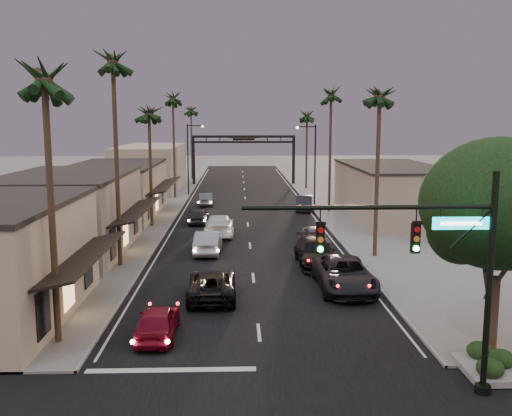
{
  "coord_description": "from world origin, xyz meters",
  "views": [
    {
      "loc": [
        -0.92,
        -14.43,
        9.43
      ],
      "look_at": [
        0.54,
        30.63,
        2.5
      ],
      "focal_mm": 40.0,
      "sensor_mm": 36.0,
      "label": 1
    }
  ],
  "objects": [
    {
      "name": "palm_la",
      "position": [
        -8.6,
        9.0,
        11.44
      ],
      "size": [
        3.2,
        3.2,
        13.2
      ],
      "color": "#38281C",
      "rests_on": "ground"
    },
    {
      "name": "road",
      "position": [
        0.0,
        45.0,
        0.0
      ],
      "size": [
        14.0,
        120.0,
        0.02
      ],
      "primitive_type": "cube",
      "color": "black",
      "rests_on": "ground"
    },
    {
      "name": "oncoming_red",
      "position": [
        -4.46,
        9.6,
        0.72
      ],
      "size": [
        1.71,
        4.23,
        1.44
      ],
      "primitive_type": "imported",
      "rotation": [
        0.0,
        0.0,
        3.14
      ],
      "color": "maroon",
      "rests_on": "ground"
    },
    {
      "name": "oncoming_pickup",
      "position": [
        -2.33,
        15.1,
        0.76
      ],
      "size": [
        2.6,
        5.48,
        1.51
      ],
      "primitive_type": "imported",
      "rotation": [
        0.0,
        0.0,
        3.16
      ],
      "color": "black",
      "rests_on": "ground"
    },
    {
      "name": "streetlight_left",
      "position": [
        -6.92,
        58.0,
        5.33
      ],
      "size": [
        2.13,
        0.3,
        9.0
      ],
      "color": "black",
      "rests_on": "ground"
    },
    {
      "name": "oncoming_white",
      "position": [
        -2.48,
        32.07,
        0.86
      ],
      "size": [
        2.53,
        5.95,
        1.71
      ],
      "primitive_type": "imported",
      "rotation": [
        0.0,
        0.0,
        3.16
      ],
      "color": "silver",
      "rests_on": "ground"
    },
    {
      "name": "storefront_far",
      "position": [
        -13.0,
        42.0,
        2.5
      ],
      "size": [
        8.0,
        16.0,
        5.0
      ],
      "primitive_type": "cube",
      "color": "tan",
      "rests_on": "ground"
    },
    {
      "name": "curbside_black",
      "position": [
        4.17,
        21.93,
        0.85
      ],
      "size": [
        2.44,
        5.86,
        1.69
      ],
      "primitive_type": "imported",
      "rotation": [
        0.0,
        0.0,
        0.01
      ],
      "color": "black",
      "rests_on": "ground"
    },
    {
      "name": "palm_lc",
      "position": [
        -8.6,
        36.0,
        10.47
      ],
      "size": [
        3.2,
        3.2,
        12.2
      ],
      "color": "#38281C",
      "rests_on": "ground"
    },
    {
      "name": "planter",
      "position": [
        8.6,
        5.5,
        0.0
      ],
      "size": [
        2.2,
        2.6,
        0.24
      ],
      "primitive_type": "cube",
      "color": "gray",
      "rests_on": "ground"
    },
    {
      "name": "traffic_signal",
      "position": [
        5.69,
        4.0,
        5.08
      ],
      "size": [
        8.51,
        0.22,
        7.8
      ],
      "color": "black",
      "rests_on": "ground"
    },
    {
      "name": "palm_ra",
      "position": [
        8.6,
        24.0,
        11.44
      ],
      "size": [
        3.2,
        3.2,
        13.2
      ],
      "color": "#38281C",
      "rests_on": "ground"
    },
    {
      "name": "storefront_mid",
      "position": [
        -13.0,
        26.0,
        2.75
      ],
      "size": [
        8.0,
        14.0,
        5.5
      ],
      "primitive_type": "cube",
      "color": "gray",
      "rests_on": "ground"
    },
    {
      "name": "streetlight_right",
      "position": [
        6.92,
        45.0,
        5.33
      ],
      "size": [
        2.13,
        0.3,
        9.0
      ],
      "color": "black",
      "rests_on": "ground"
    },
    {
      "name": "arch",
      "position": [
        0.0,
        70.0,
        5.53
      ],
      "size": [
        15.2,
        0.4,
        7.27
      ],
      "color": "black",
      "rests_on": "ground"
    },
    {
      "name": "storefront_dist",
      "position": [
        -13.0,
        65.0,
        3.0
      ],
      "size": [
        8.0,
        20.0,
        6.0
      ],
      "primitive_type": "cube",
      "color": "gray",
      "rests_on": "ground"
    },
    {
      "name": "curbside_near",
      "position": [
        5.02,
        16.43,
        0.9
      ],
      "size": [
        3.07,
        6.49,
        1.79
      ],
      "primitive_type": "imported",
      "rotation": [
        0.0,
        0.0,
        0.02
      ],
      "color": "black",
      "rests_on": "ground"
    },
    {
      "name": "sidewalk_left",
      "position": [
        -9.5,
        52.0,
        0.06
      ],
      "size": [
        5.0,
        92.0,
        0.12
      ],
      "primitive_type": "cube",
      "color": "slate",
      "rests_on": "ground"
    },
    {
      "name": "oncoming_silver",
      "position": [
        -3.06,
        25.65,
        0.82
      ],
      "size": [
        1.9,
        5.04,
        1.64
      ],
      "primitive_type": "imported",
      "rotation": [
        0.0,
        0.0,
        3.11
      ],
      "color": "#A2A2A7",
      "rests_on": "ground"
    },
    {
      "name": "sidewalk_right",
      "position": [
        9.5,
        52.0,
        0.06
      ],
      "size": [
        5.0,
        92.0,
        0.12
      ],
      "primitive_type": "cube",
      "color": "slate",
      "rests_on": "ground"
    },
    {
      "name": "oncoming_dgrey",
      "position": [
        -4.57,
        37.57,
        0.73
      ],
      "size": [
        1.74,
        4.31,
        1.47
      ],
      "primitive_type": "imported",
      "rotation": [
        0.0,
        0.0,
        3.14
      ],
      "color": "black",
      "rests_on": "ground"
    },
    {
      "name": "palm_far",
      "position": [
        -8.3,
        78.0,
        11.44
      ],
      "size": [
        3.2,
        3.2,
        13.2
      ],
      "color": "#38281C",
      "rests_on": "ground"
    },
    {
      "name": "palm_lb",
      "position": [
        -8.6,
        22.0,
        13.39
      ],
      "size": [
        3.2,
        3.2,
        15.2
      ],
      "color": "#38281C",
      "rests_on": "ground"
    },
    {
      "name": "ground",
      "position": [
        0.0,
        40.0,
        0.0
      ],
      "size": [
        200.0,
        200.0,
        0.0
      ],
      "primitive_type": "plane",
      "color": "slate",
      "rests_on": "ground"
    },
    {
      "name": "curbside_far",
      "position": [
        6.11,
        44.97,
        0.77
      ],
      "size": [
        2.21,
        4.85,
        1.54
      ],
      "primitive_type": "imported",
      "rotation": [
        0.0,
        0.0,
        -0.13
      ],
      "color": "black",
      "rests_on": "ground"
    },
    {
      "name": "building_right",
      "position": [
        14.0,
        40.0,
        2.5
      ],
      "size": [
        8.0,
        18.0,
        5.0
      ],
      "primitive_type": "cube",
      "color": "gray",
      "rests_on": "ground"
    },
    {
      "name": "palm_rb",
      "position": [
        8.6,
        44.0,
        12.42
      ],
      "size": [
        3.2,
        3.2,
        14.2
      ],
      "color": "#38281C",
      "rests_on": "ground"
    },
    {
      "name": "palm_ld",
      "position": [
        -8.6,
        55.0,
        12.42
      ],
      "size": [
        3.2,
        3.2,
        14.2
      ],
      "color": "#38281C",
      "rests_on": "ground"
    },
    {
      "name": "curbside_grey",
      "position": [
        4.91,
        27.43,
        0.76
      ],
      "size": [
        1.96,
        4.53,
        1.52
      ],
      "primitive_type": "imported",
      "rotation": [
        0.0,
        0.0,
        0.04
      ],
      "color": "#525257",
      "rests_on": "ground"
    },
    {
      "name": "oncoming_grey_far",
      "position": [
        -4.51,
        49.0,
        0.7
      ],
      "size": [
        1.77,
        4.33,
        1.4
      ],
      "primitive_type": "imported",
      "rotation": [
        0.0,
        0.0,
        3.21
      ],
      "color": "#515156",
      "rests_on": "ground"
    },
    {
      "name": "corner_tree",
      "position": [
        9.48,
        7.45,
        5.98
      ],
      "size": [
        6.2,
        6.2,
        8.8
      ],
      "color": "#38281C",
      "rests_on": "ground"
    },
    {
      "name": "palm_rc",
      "position": [
        8.6,
        64.0,
        10.47
      ],
      "size": [
        3.2,
        3.2,
        12.2
      ],
      "color": "#38281C",
      "rests_on": "ground"
    }
  ]
}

